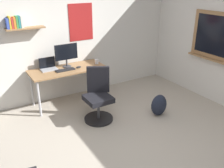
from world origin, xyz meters
name	(u,v)px	position (x,y,z in m)	size (l,w,h in m)	color
ground_plane	(136,154)	(0.00, 0.00, 0.00)	(5.20, 5.20, 0.00)	#ADA393
wall_back	(67,35)	(-0.01, 2.45, 1.30)	(5.00, 0.30, 2.60)	silver
desk	(68,72)	(-0.20, 2.06, 0.67)	(1.47, 0.63, 0.74)	#997047
office_chair	(98,98)	(0.02, 1.19, 0.41)	(0.55, 0.56, 0.95)	black
laptop	(48,67)	(-0.53, 2.21, 0.80)	(0.31, 0.21, 0.23)	#ADAFB5
monitor_primary	(66,54)	(-0.16, 2.16, 1.01)	(0.46, 0.17, 0.46)	#38383D
keyboard	(65,70)	(-0.27, 1.98, 0.75)	(0.37, 0.13, 0.02)	black
computer_mouse	(79,67)	(0.01, 1.98, 0.76)	(0.10, 0.06, 0.03)	#262628
coffee_mug	(97,62)	(0.44, 2.03, 0.79)	(0.08, 0.08, 0.09)	silver
backpack	(159,105)	(1.03, 0.71, 0.20)	(0.32, 0.22, 0.41)	#1E2333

